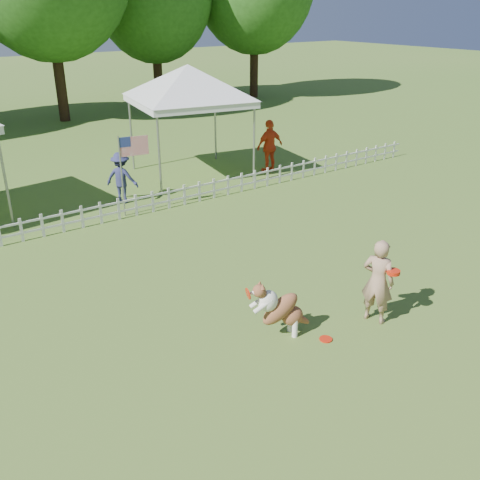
{
  "coord_description": "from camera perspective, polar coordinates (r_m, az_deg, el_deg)",
  "views": [
    {
      "loc": [
        -5.3,
        -5.69,
        5.26
      ],
      "look_at": [
        0.15,
        2.0,
        1.1
      ],
      "focal_mm": 40.0,
      "sensor_mm": 36.0,
      "label": 1
    }
  ],
  "objects": [
    {
      "name": "frisbee_on_turf",
      "position": [
        9.42,
        9.14,
        -10.4
      ],
      "size": [
        0.24,
        0.24,
        0.02
      ],
      "primitive_type": "cylinder",
      "rotation": [
        0.0,
        0.0,
        0.09
      ],
      "color": "red",
      "rests_on": "ground"
    },
    {
      "name": "tree_right",
      "position": [
        31.61,
        -9.18,
        23.43
      ],
      "size": [
        6.2,
        6.2,
        10.4
      ],
      "primitive_type": null,
      "color": "#234E16",
      "rests_on": "ground"
    },
    {
      "name": "handler",
      "position": [
        9.75,
        14.49,
        -4.29
      ],
      "size": [
        0.57,
        0.68,
        1.58
      ],
      "primitive_type": "imported",
      "rotation": [
        0.0,
        0.0,
        1.95
      ],
      "color": "#9D785E",
      "rests_on": "ground"
    },
    {
      "name": "canopy_tent_right",
      "position": [
        17.77,
        -5.38,
        12.31
      ],
      "size": [
        3.9,
        3.9,
        3.49
      ],
      "primitive_type": null,
      "rotation": [
        0.0,
        0.0,
        -0.17
      ],
      "color": "silver",
      "rests_on": "ground"
    },
    {
      "name": "spectator_b",
      "position": [
        15.7,
        -12.52,
        6.5
      ],
      "size": [
        1.04,
        1.08,
        1.47
      ],
      "primitive_type": "imported",
      "rotation": [
        0.0,
        0.0,
        2.29
      ],
      "color": "#252850",
      "rests_on": "ground"
    },
    {
      "name": "ground",
      "position": [
        9.38,
        6.44,
        -10.44
      ],
      "size": [
        120.0,
        120.0,
        0.0
      ],
      "primitive_type": "plane",
      "color": "#3F6E22",
      "rests_on": "ground"
    },
    {
      "name": "picket_fence",
      "position": [
        14.62,
        -11.91,
        3.45
      ],
      "size": [
        22.0,
        0.08,
        0.6
      ],
      "primitive_type": null,
      "color": "silver",
      "rests_on": "ground"
    },
    {
      "name": "flag_pole",
      "position": [
        14.53,
        -12.5,
        6.57
      ],
      "size": [
        0.84,
        0.2,
        2.18
      ],
      "primitive_type": null,
      "rotation": [
        0.0,
        0.0,
        -0.14
      ],
      "color": "gray",
      "rests_on": "ground"
    },
    {
      "name": "spectator_c",
      "position": [
        18.33,
        3.18,
        9.97
      ],
      "size": [
        1.04,
        0.45,
        1.77
      ],
      "primitive_type": "imported",
      "rotation": [
        0.0,
        0.0,
        3.15
      ],
      "color": "red",
      "rests_on": "ground"
    },
    {
      "name": "dog",
      "position": [
        9.13,
        4.41,
        -7.33
      ],
      "size": [
        1.11,
        0.63,
        1.09
      ],
      "primitive_type": null,
      "rotation": [
        0.0,
        0.0,
        -0.28
      ],
      "color": "brown",
      "rests_on": "ground"
    }
  ]
}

